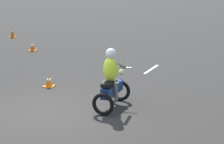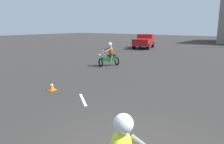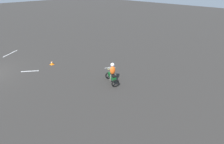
{
  "view_description": "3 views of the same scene",
  "coord_description": "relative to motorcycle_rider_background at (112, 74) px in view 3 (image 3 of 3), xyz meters",
  "views": [
    {
      "loc": [
        -9.54,
        -5.12,
        3.88
      ],
      "look_at": [
        1.07,
        -1.46,
        1.0
      ],
      "focal_mm": 70.0,
      "sensor_mm": 36.0,
      "label": 1
    },
    {
      "loc": [
        2.49,
        -3.73,
        2.81
      ],
      "look_at": [
        -2.85,
        3.44,
        0.9
      ],
      "focal_mm": 35.0,
      "sensor_mm": 36.0,
      "label": 2
    },
    {
      "loc": [
        1.29,
        16.32,
        6.74
      ],
      "look_at": [
        -6.77,
        8.34,
        0.9
      ],
      "focal_mm": 28.0,
      "sensor_mm": 36.0,
      "label": 3
    }
  ],
  "objects": [
    {
      "name": "traffic_cone_near_right",
      "position": [
        1.56,
        -6.24,
        -0.56
      ],
      "size": [
        0.32,
        0.32,
        0.35
      ],
      "color": "orange",
      "rests_on": "ground"
    },
    {
      "name": "lane_stripe_sw",
      "position": [
        3.3,
        -11.97,
        -0.72
      ],
      "size": [
        1.79,
        1.18,
        0.01
      ],
      "primitive_type": "cube",
      "rotation": [
        0.0,
        0.0,
        5.28
      ],
      "color": "silver",
      "rests_on": "ground"
    },
    {
      "name": "motorcycle_rider_background",
      "position": [
        0.0,
        0.0,
        0.0
      ],
      "size": [
        1.13,
        1.53,
        1.66
      ],
      "rotation": [
        0.0,
        0.0,
        2.73
      ],
      "color": "black",
      "rests_on": "ground"
    },
    {
      "name": "lane_stripe_nw",
      "position": [
        3.55,
        -6.34,
        -0.72
      ],
      "size": [
        1.21,
        0.96,
        0.01
      ],
      "primitive_type": "cube",
      "rotation": [
        0.0,
        0.0,
        4.06
      ],
      "color": "silver",
      "rests_on": "ground"
    }
  ]
}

